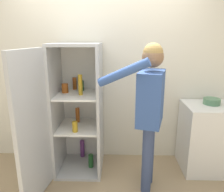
{
  "coord_description": "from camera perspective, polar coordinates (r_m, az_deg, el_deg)",
  "views": [
    {
      "loc": [
        0.17,
        -2.07,
        1.76
      ],
      "look_at": [
        0.1,
        0.61,
        1.03
      ],
      "focal_mm": 35.0,
      "sensor_mm": 36.0,
      "label": 1
    }
  ],
  "objects": [
    {
      "name": "wall_back",
      "position": [
        3.09,
        -1.66,
        6.12
      ],
      "size": [
        7.0,
        0.06,
        2.55
      ],
      "color": "silver",
      "rests_on": "ground_plane"
    },
    {
      "name": "refrigerator",
      "position": [
        2.82,
        -10.64,
        -4.17
      ],
      "size": [
        0.74,
        1.23,
        1.69
      ],
      "color": "#B7BABC",
      "rests_on": "ground_plane"
    },
    {
      "name": "person",
      "position": [
        2.43,
        9.86,
        -1.29
      ],
      "size": [
        0.76,
        0.58,
        1.71
      ],
      "color": "#384770",
      "rests_on": "ground_plane"
    },
    {
      "name": "counter",
      "position": [
        3.26,
        24.31,
        -9.89
      ],
      "size": [
        0.74,
        0.58,
        0.91
      ],
      "color": "white",
      "rests_on": "ground_plane"
    },
    {
      "name": "bowl",
      "position": [
        3.13,
        24.6,
        -1.27
      ],
      "size": [
        0.21,
        0.21,
        0.08
      ],
      "color": "#517F5B",
      "rests_on": "counter"
    }
  ]
}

